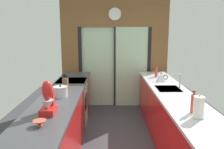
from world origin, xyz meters
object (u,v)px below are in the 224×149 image
oven_range (72,102)px  kettle (161,77)px  knife_block (65,84)px  stock_pot (61,92)px  soap_bottle_near (193,103)px  stand_mixer (48,101)px  soap_bottle_far (156,72)px  mixing_bowl (40,123)px  paper_towel_roll (199,107)px

oven_range → kettle: 1.88m
knife_block → kettle: (1.78, 0.65, -0.03)m
knife_block → stock_pot: (0.00, -0.41, -0.03)m
knife_block → soap_bottle_near: knife_block is taller
knife_block → oven_range: bearing=91.4°
stand_mixer → soap_bottle_far: 2.87m
knife_block → mixing_bowl: bearing=-90.0°
oven_range → soap_bottle_far: soap_bottle_far is taller
soap_bottle_near → soap_bottle_far: 2.24m
kettle → soap_bottle_near: (-0.00, -1.78, 0.04)m
oven_range → soap_bottle_far: bearing=10.9°
stand_mixer → soap_bottle_near: (1.78, 0.01, -0.04)m
oven_range → kettle: kettle is taller
knife_block → stock_pot: knife_block is taller
soap_bottle_far → soap_bottle_near: bearing=-90.0°
oven_range → soap_bottle_near: 2.68m
stand_mixer → paper_towel_roll: (1.78, -0.16, -0.03)m
mixing_bowl → stand_mixer: size_ratio=0.35×
mixing_bowl → paper_towel_roll: bearing=6.5°
stand_mixer → soap_bottle_near: size_ratio=1.50×
oven_range → kettle: (1.80, -0.12, 0.54)m
stand_mixer → stock_pot: (-0.00, 0.73, -0.08)m
oven_range → knife_block: 0.96m
soap_bottle_near → kettle: bearing=90.0°
kettle → stock_pot: bearing=-149.2°
oven_range → paper_towel_roll: (1.80, -2.07, 0.59)m
soap_bottle_near → paper_towel_roll: 0.17m
oven_range → kettle: size_ratio=3.47×
soap_bottle_far → paper_towel_roll: 2.42m
paper_towel_roll → stock_pot: bearing=153.4°
stock_pot → mixing_bowl: bearing=-90.0°
paper_towel_roll → kettle: bearing=90.0°
soap_bottle_far → paper_towel_roll: (-0.00, -2.41, 0.02)m
stock_pot → soap_bottle_far: soap_bottle_far is taller
oven_range → stock_pot: size_ratio=4.23×
soap_bottle_far → paper_towel_roll: bearing=-90.0°
mixing_bowl → kettle: 2.80m
stand_mixer → soap_bottle_far: size_ratio=1.66×
oven_range → soap_bottle_far: (1.80, 0.35, 0.57)m
knife_block → paper_towel_roll: paper_towel_roll is taller
stock_pot → soap_bottle_near: size_ratio=0.78×
mixing_bowl → knife_block: 1.51m
stand_mixer → paper_towel_roll: size_ratio=1.46×
kettle → soap_bottle_far: (-0.00, 0.46, 0.03)m
knife_block → stock_pot: bearing=-90.0°
mixing_bowl → stand_mixer: bearing=90.0°
oven_range → stand_mixer: bearing=-89.4°
stock_pot → soap_bottle_near: bearing=-22.0°
oven_range → soap_bottle_far: 1.92m
kettle → mixing_bowl: bearing=-129.6°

